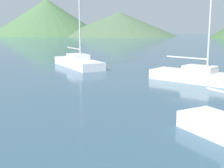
{
  "coord_description": "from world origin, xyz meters",
  "views": [
    {
      "loc": [
        5.61,
        1.84,
        3.78
      ],
      "look_at": [
        0.37,
        14.0,
        1.2
      ],
      "focal_mm": 50.0,
      "sensor_mm": 36.0,
      "label": 1
    }
  ],
  "objects": [
    {
      "name": "sailboat_inner",
      "position": [
        -7.94,
        25.73,
        0.45
      ],
      "size": [
        6.51,
        5.69,
        8.51
      ],
      "rotation": [
        0.0,
        0.0,
        -0.66
      ],
      "color": "silver",
      "rests_on": "ground_plane"
    },
    {
      "name": "sailboat_middle",
      "position": [
        2.92,
        22.6,
        0.45
      ],
      "size": [
        6.87,
        3.78,
        9.62
      ],
      "rotation": [
        0.0,
        0.0,
        -0.29
      ],
      "color": "white",
      "rests_on": "ground_plane"
    },
    {
      "name": "hill_west",
      "position": [
        -54.41,
        87.93,
        5.72
      ],
      "size": [
        36.04,
        36.04,
        11.44
      ],
      "color": "#476B42",
      "rests_on": "ground_plane"
    },
    {
      "name": "hill_central",
      "position": [
        -31.11,
        92.57,
        3.61
      ],
      "size": [
        36.03,
        36.03,
        7.21
      ],
      "color": "#4C6647",
      "rests_on": "ground_plane"
    }
  ]
}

